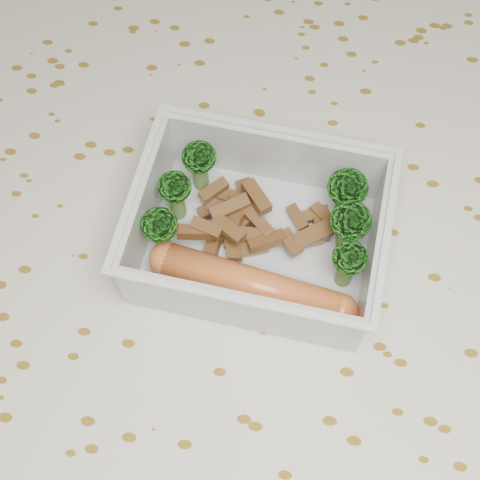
# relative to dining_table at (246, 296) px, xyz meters

# --- Properties ---
(ground_plane) EXTENTS (4.00, 4.00, 0.00)m
(ground_plane) POSITION_rel_dining_table_xyz_m (0.00, 0.00, -0.67)
(ground_plane) COLOR olive
(ground_plane) RESTS_ON ground
(dining_table) EXTENTS (1.40, 0.90, 0.75)m
(dining_table) POSITION_rel_dining_table_xyz_m (0.00, 0.00, 0.00)
(dining_table) COLOR brown
(dining_table) RESTS_ON ground
(tablecloth) EXTENTS (1.46, 0.96, 0.19)m
(tablecloth) POSITION_rel_dining_table_xyz_m (0.00, 0.00, 0.05)
(tablecloth) COLOR beige
(tablecloth) RESTS_ON dining_table
(lunch_container) EXTENTS (0.19, 0.15, 0.06)m
(lunch_container) POSITION_rel_dining_table_xyz_m (0.01, 0.00, 0.11)
(lunch_container) COLOR silver
(lunch_container) RESTS_ON tablecloth
(broccoli_florets) EXTENTS (0.16, 0.09, 0.05)m
(broccoli_florets) POSITION_rel_dining_table_xyz_m (0.02, 0.02, 0.13)
(broccoli_florets) COLOR #608C3F
(broccoli_florets) RESTS_ON lunch_container
(meat_pile) EXTENTS (0.11, 0.07, 0.03)m
(meat_pile) POSITION_rel_dining_table_xyz_m (0.00, 0.02, 0.11)
(meat_pile) COLOR brown
(meat_pile) RESTS_ON lunch_container
(sausage) EXTENTS (0.15, 0.05, 0.03)m
(sausage) POSITION_rel_dining_table_xyz_m (0.01, -0.03, 0.11)
(sausage) COLOR #D1662D
(sausage) RESTS_ON lunch_container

